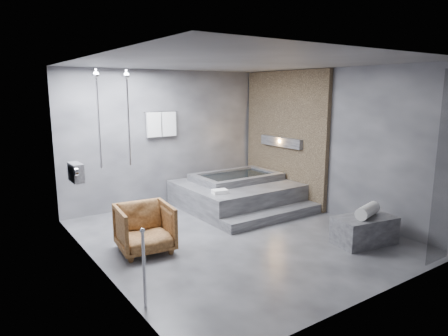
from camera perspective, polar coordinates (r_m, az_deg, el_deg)
room at (r=6.76m, az=3.41°, el=5.46°), size 5.00×5.04×2.82m
tub_deck at (r=8.36m, az=1.75°, el=-3.77°), size 2.20×2.00×0.50m
tub_step at (r=7.53m, az=7.11°, el=-6.81°), size 2.20×0.36×0.18m
concrete_bench at (r=6.74m, az=19.41°, el=-8.37°), size 1.04×0.68×0.43m
driftwood_chair at (r=6.13m, az=-11.25°, el=-8.44°), size 0.86×0.88×0.72m
rolled_towel at (r=6.67m, az=19.84°, el=-5.77°), size 0.58×0.33×0.20m
deck_towel at (r=7.42m, az=-0.60°, el=-3.38°), size 0.31×0.25×0.07m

